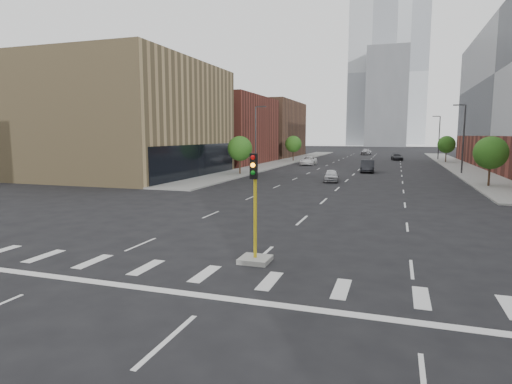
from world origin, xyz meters
The scene contains 22 objects.
ground centered at (0.00, 0.00, 0.00)m, with size 400.00×400.00×0.00m, color black.
sidewalk_left_far centered at (-15.00, 74.00, 0.07)m, with size 5.00×92.00×0.15m, color gray.
sidewalk_right_far centered at (15.00, 74.00, 0.07)m, with size 5.00×92.00×0.15m, color gray.
building_left_mid centered at (-27.50, 40.00, 7.00)m, with size 20.00×24.00×14.00m, color #9C8458.
building_left_far_a centered at (-27.50, 66.00, 6.00)m, with size 20.00×22.00×12.00m, color brown.
building_left_far_b centered at (-27.50, 92.00, 6.50)m, with size 20.00×24.00×13.00m, color brown.
tower_left centered at (-8.00, 220.00, 35.00)m, with size 22.00×22.00×70.00m, color #B2B7BC.
tower_right centered at (10.00, 260.00, 40.00)m, with size 20.00×20.00×80.00m, color #B2B7BC.
tower_mid centered at (0.00, 200.00, 22.00)m, with size 18.00×18.00×44.00m, color slate.
median_traffic_signal centered at (0.00, 8.97, 0.97)m, with size 1.20×1.20×4.40m.
streetlight_right_a centered at (13.41, 55.00, 5.01)m, with size 1.60×0.22×9.07m.
streetlight_right_b centered at (13.41, 90.00, 5.01)m, with size 1.60×0.22×9.07m.
streetlight_left centered at (-13.41, 50.00, 5.01)m, with size 1.60×0.22×9.07m.
tree_left_near centered at (-14.00, 45.00, 3.39)m, with size 3.20×3.20×4.85m.
tree_left_far centered at (-14.00, 75.00, 3.39)m, with size 3.20×3.20×4.85m.
tree_right_near centered at (14.00, 40.00, 3.39)m, with size 3.20×3.20×4.85m.
tree_right_far centered at (14.00, 80.00, 3.39)m, with size 3.20×3.20×4.85m.
car_near_left centered at (-1.50, 40.33, 0.67)m, with size 1.59×3.95×1.35m, color silver.
car_mid_right centered at (1.50, 53.91, 0.85)m, with size 1.79×5.14×1.69m, color black.
car_far_left centered at (-9.22, 66.14, 0.72)m, with size 2.40×5.20×1.45m, color white.
car_deep_right centered at (5.34, 85.11, 0.67)m, with size 1.87×4.60×1.33m, color black.
car_distant centered at (-2.31, 108.19, 0.85)m, with size 2.02×5.01×1.71m, color #B9B9BE.
Camera 1 is at (5.28, -6.93, 5.10)m, focal length 30.00 mm.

